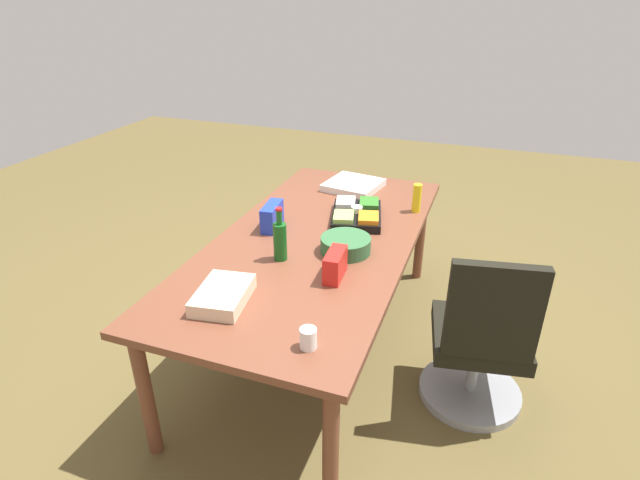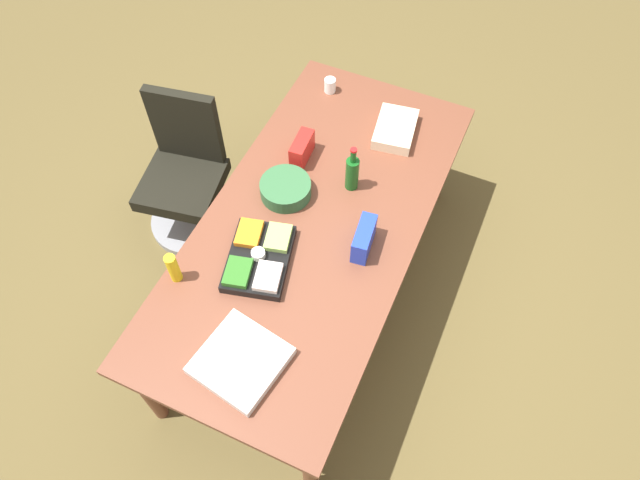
% 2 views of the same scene
% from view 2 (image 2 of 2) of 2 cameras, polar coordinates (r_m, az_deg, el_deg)
% --- Properties ---
extents(ground_plane, '(10.00, 10.00, 0.00)m').
position_cam_2_polar(ground_plane, '(3.72, -0.53, -4.94)').
color(ground_plane, brown).
extents(conference_table, '(2.30, 1.10, 0.76)m').
position_cam_2_polar(conference_table, '(3.12, -0.63, 1.14)').
color(conference_table, brown).
rests_on(conference_table, ground).
extents(office_chair, '(0.56, 0.56, 0.97)m').
position_cam_2_polar(office_chair, '(3.83, -12.93, 5.54)').
color(office_chair, gray).
rests_on(office_chair, ground).
extents(veggie_tray, '(0.48, 0.39, 0.09)m').
position_cam_2_polar(veggie_tray, '(2.91, -6.01, -1.71)').
color(veggie_tray, black).
rests_on(veggie_tray, conference_table).
extents(sheet_cake, '(0.35, 0.27, 0.07)m').
position_cam_2_polar(sheet_cake, '(3.47, 7.38, 10.71)').
color(sheet_cake, beige).
rests_on(sheet_cake, conference_table).
extents(wine_bottle, '(0.08, 0.08, 0.30)m').
position_cam_2_polar(wine_bottle, '(3.12, 3.17, 6.62)').
color(wine_bottle, '#135219').
rests_on(wine_bottle, conference_table).
extents(pizza_box, '(0.42, 0.42, 0.05)m').
position_cam_2_polar(pizza_box, '(2.69, -7.78, -11.62)').
color(pizza_box, silver).
rests_on(pizza_box, conference_table).
extents(chip_bag_red, '(0.21, 0.09, 0.14)m').
position_cam_2_polar(chip_bag_red, '(3.29, -1.78, 8.91)').
color(chip_bag_red, red).
rests_on(chip_bag_red, conference_table).
extents(paper_cup, '(0.09, 0.09, 0.09)m').
position_cam_2_polar(paper_cup, '(3.69, 0.99, 14.91)').
color(paper_cup, white).
rests_on(paper_cup, conference_table).
extents(salad_bowl, '(0.31, 0.31, 0.09)m').
position_cam_2_polar(salad_bowl, '(3.14, -3.39, 5.03)').
color(salad_bowl, '#2F5F36').
rests_on(salad_bowl, conference_table).
extents(mustard_bottle, '(0.06, 0.06, 0.19)m').
position_cam_2_polar(mustard_bottle, '(2.89, -14.17, -2.68)').
color(mustard_bottle, yellow).
rests_on(mustard_bottle, conference_table).
extents(chip_bag_blue, '(0.23, 0.11, 0.15)m').
position_cam_2_polar(chip_bag_blue, '(2.92, 4.32, 0.14)').
color(chip_bag_blue, '#1E3AC0').
rests_on(chip_bag_blue, conference_table).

